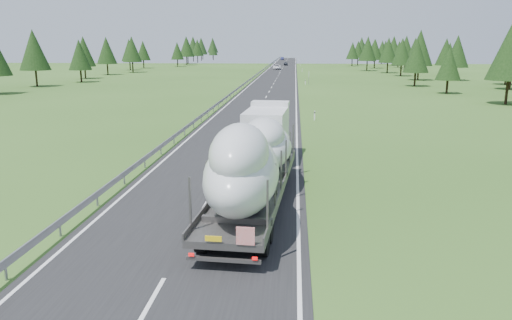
# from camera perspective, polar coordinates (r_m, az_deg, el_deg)

# --- Properties ---
(ground) EXTENTS (400.00, 400.00, 0.00)m
(ground) POSITION_cam_1_polar(r_m,az_deg,el_deg) (24.52, -6.03, -5.57)
(ground) COLOR #2F531B
(ground) RESTS_ON ground
(road_surface) EXTENTS (10.00, 400.00, 0.02)m
(road_surface) POSITION_cam_1_polar(r_m,az_deg,el_deg) (123.17, 2.40, 9.35)
(road_surface) COLOR black
(road_surface) RESTS_ON ground
(guardrail) EXTENTS (0.10, 400.00, 0.76)m
(guardrail) POSITION_cam_1_polar(r_m,az_deg,el_deg) (123.38, -0.10, 9.64)
(guardrail) COLOR slate
(guardrail) RESTS_ON ground
(marker_posts) EXTENTS (0.13, 350.08, 1.00)m
(marker_posts) POSITION_cam_1_polar(r_m,az_deg,el_deg) (178.01, 5.17, 10.59)
(marker_posts) COLOR silver
(marker_posts) RESTS_ON ground
(highway_sign) EXTENTS (0.08, 0.90, 2.60)m
(highway_sign) POSITION_cam_1_polar(r_m,az_deg,el_deg) (103.07, 6.06, 9.58)
(highway_sign) COLOR slate
(highway_sign) RESTS_ON ground
(tree_line_right) EXTENTS (27.62, 325.26, 12.28)m
(tree_line_right) POSITION_cam_1_polar(r_m,az_deg,el_deg) (146.73, 18.54, 11.91)
(tree_line_right) COLOR black
(tree_line_right) RESTS_ON ground
(tree_line_left) EXTENTS (14.89, 325.08, 12.25)m
(tree_line_left) POSITION_cam_1_polar(r_m,az_deg,el_deg) (168.63, -12.56, 12.34)
(tree_line_left) COLOR black
(tree_line_left) RESTS_ON ground
(boat_truck) EXTENTS (3.91, 20.78, 4.80)m
(boat_truck) POSITION_cam_1_polar(r_m,az_deg,el_deg) (25.58, 0.10, 0.97)
(boat_truck) COLOR silver
(boat_truck) RESTS_ON ground
(distant_van) EXTENTS (2.87, 5.82, 1.59)m
(distant_van) POSITION_cam_1_polar(r_m,az_deg,el_deg) (166.70, 2.41, 10.56)
(distant_van) COLOR white
(distant_van) RESTS_ON ground
(distant_car_dark) EXTENTS (1.64, 3.98, 1.35)m
(distant_car_dark) POSITION_cam_1_polar(r_m,az_deg,el_deg) (201.83, 3.42, 10.93)
(distant_car_dark) COLOR black
(distant_car_dark) RESTS_ON ground
(distant_car_blue) EXTENTS (1.76, 4.90, 1.61)m
(distant_car_blue) POSITION_cam_1_polar(r_m,az_deg,el_deg) (276.71, 3.01, 11.51)
(distant_car_blue) COLOR #181C44
(distant_car_blue) RESTS_ON ground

